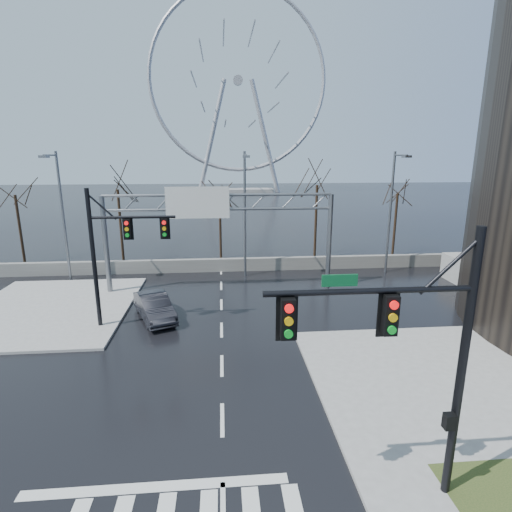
{
  "coord_description": "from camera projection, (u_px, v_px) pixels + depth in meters",
  "views": [
    {
      "loc": [
        0.13,
        -13.15,
        9.69
      ],
      "look_at": [
        2.09,
        9.26,
        4.0
      ],
      "focal_mm": 28.0,
      "sensor_mm": 36.0,
      "label": 1
    }
  ],
  "objects": [
    {
      "name": "ground",
      "position": [
        222.0,
        420.0,
        15.06
      ],
      "size": [
        260.0,
        260.0,
        0.0
      ],
      "primitive_type": "plane",
      "color": "black",
      "rests_on": "ground"
    },
    {
      "name": "sidewalk_right_ext",
      "position": [
        446.0,
        377.0,
        17.82
      ],
      "size": [
        12.0,
        10.0,
        0.15
      ],
      "primitive_type": "cube",
      "color": "gray",
      "rests_on": "ground"
    },
    {
      "name": "sidewalk_far",
      "position": [
        50.0,
        309.0,
        25.7
      ],
      "size": [
        10.0,
        12.0,
        0.15
      ],
      "primitive_type": "cube",
      "color": "gray",
      "rests_on": "ground"
    },
    {
      "name": "barrier_wall",
      "position": [
        221.0,
        265.0,
        34.24
      ],
      "size": [
        52.0,
        0.5,
        1.1
      ],
      "primitive_type": "cube",
      "color": "slate",
      "rests_on": "ground"
    },
    {
      "name": "signal_mast_near",
      "position": [
        417.0,
        345.0,
        10.4
      ],
      "size": [
        5.52,
        0.41,
        8.0
      ],
      "color": "black",
      "rests_on": "ground"
    },
    {
      "name": "signal_mast_far",
      "position": [
        113.0,
        246.0,
        22.03
      ],
      "size": [
        4.72,
        0.41,
        8.0
      ],
      "color": "black",
      "rests_on": "ground"
    },
    {
      "name": "sign_gantry",
      "position": [
        214.0,
        221.0,
        28.21
      ],
      "size": [
        16.36,
        0.4,
        7.6
      ],
      "color": "slate",
      "rests_on": "ground"
    },
    {
      "name": "streetlight_left",
      "position": [
        60.0,
        207.0,
        30.15
      ],
      "size": [
        0.5,
        2.55,
        10.0
      ],
      "color": "slate",
      "rests_on": "ground"
    },
    {
      "name": "streetlight_mid",
      "position": [
        245.0,
        205.0,
        31.33
      ],
      "size": [
        0.5,
        2.55,
        10.0
      ],
      "color": "slate",
      "rests_on": "ground"
    },
    {
      "name": "streetlight_right",
      "position": [
        393.0,
        204.0,
        32.34
      ],
      "size": [
        0.5,
        2.55,
        10.0
      ],
      "color": "slate",
      "rests_on": "ground"
    },
    {
      "name": "tree_far_left",
      "position": [
        16.0,
        203.0,
        35.36
      ],
      "size": [
        3.5,
        3.5,
        7.0
      ],
      "color": "black",
      "rests_on": "ground"
    },
    {
      "name": "tree_left",
      "position": [
        118.0,
        198.0,
        35.53
      ],
      "size": [
        3.75,
        3.75,
        7.5
      ],
      "color": "black",
      "rests_on": "ground"
    },
    {
      "name": "tree_center",
      "position": [
        220.0,
        205.0,
        37.45
      ],
      "size": [
        3.25,
        3.25,
        6.5
      ],
      "color": "black",
      "rests_on": "ground"
    },
    {
      "name": "tree_right",
      "position": [
        317.0,
        194.0,
        36.99
      ],
      "size": [
        3.9,
        3.9,
        7.8
      ],
      "color": "black",
      "rests_on": "ground"
    },
    {
      "name": "tree_far_right",
      "position": [
        397.0,
        201.0,
        38.34
      ],
      "size": [
        3.4,
        3.4,
        6.8
      ],
      "color": "black",
      "rests_on": "ground"
    },
    {
      "name": "ferris_wheel",
      "position": [
        238.0,
        88.0,
        100.82
      ],
      "size": [
        45.0,
        6.0,
        50.91
      ],
      "color": "gray",
      "rests_on": "ground"
    },
    {
      "name": "car",
      "position": [
        154.0,
        307.0,
        24.21
      ],
      "size": [
        3.31,
        4.94,
        1.54
      ],
      "primitive_type": "imported",
      "rotation": [
        0.0,
        0.0,
        0.4
      ],
      "color": "black",
      "rests_on": "ground"
    }
  ]
}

